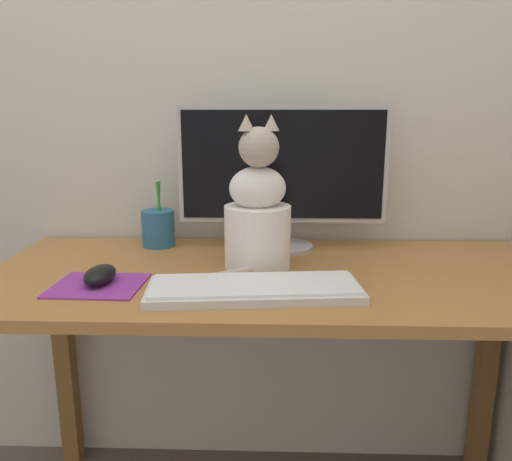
{
  "coord_description": "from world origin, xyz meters",
  "views": [
    {
      "loc": [
        -0.01,
        -1.11,
        1.08
      ],
      "look_at": [
        -0.04,
        -0.06,
        0.83
      ],
      "focal_mm": 35.0,
      "sensor_mm": 36.0,
      "label": 1
    }
  ],
  "objects_px": {
    "computer_mouse_left": "(100,275)",
    "cat": "(258,212)",
    "pen_cup": "(158,228)",
    "monitor": "(282,172)",
    "keyboard": "(254,289)"
  },
  "relations": [
    {
      "from": "cat",
      "to": "keyboard",
      "type": "bearing_deg",
      "value": -105.38
    },
    {
      "from": "monitor",
      "to": "computer_mouse_left",
      "type": "bearing_deg",
      "value": -142.24
    },
    {
      "from": "computer_mouse_left",
      "to": "cat",
      "type": "xyz_separation_m",
      "value": [
        0.33,
        0.14,
        0.11
      ]
    },
    {
      "from": "computer_mouse_left",
      "to": "cat",
      "type": "relative_size",
      "value": 0.31
    },
    {
      "from": "monitor",
      "to": "computer_mouse_left",
      "type": "distance_m",
      "value": 0.53
    },
    {
      "from": "keyboard",
      "to": "computer_mouse_left",
      "type": "xyz_separation_m",
      "value": [
        -0.33,
        0.05,
        0.01
      ]
    },
    {
      "from": "cat",
      "to": "monitor",
      "type": "bearing_deg",
      "value": 55.27
    },
    {
      "from": "computer_mouse_left",
      "to": "pen_cup",
      "type": "relative_size",
      "value": 0.61
    },
    {
      "from": "computer_mouse_left",
      "to": "cat",
      "type": "distance_m",
      "value": 0.38
    },
    {
      "from": "computer_mouse_left",
      "to": "cat",
      "type": "height_order",
      "value": "cat"
    },
    {
      "from": "keyboard",
      "to": "computer_mouse_left",
      "type": "distance_m",
      "value": 0.34
    },
    {
      "from": "monitor",
      "to": "keyboard",
      "type": "xyz_separation_m",
      "value": [
        -0.06,
        -0.36,
        -0.2
      ]
    },
    {
      "from": "monitor",
      "to": "keyboard",
      "type": "bearing_deg",
      "value": -99.86
    },
    {
      "from": "monitor",
      "to": "keyboard",
      "type": "height_order",
      "value": "monitor"
    },
    {
      "from": "pen_cup",
      "to": "keyboard",
      "type": "bearing_deg",
      "value": -53.11
    }
  ]
}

